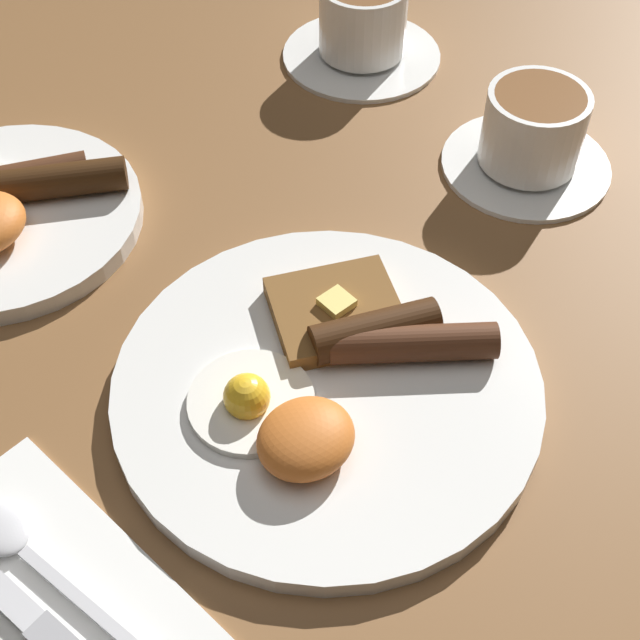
% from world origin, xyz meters
% --- Properties ---
extents(ground_plane, '(3.00, 3.00, 0.00)m').
position_xyz_m(ground_plane, '(0.00, 0.00, 0.00)').
color(ground_plane, brown).
extents(breakfast_plate_near, '(0.28, 0.28, 0.04)m').
position_xyz_m(breakfast_plate_near, '(0.00, -0.00, 0.01)').
color(breakfast_plate_near, white).
rests_on(breakfast_plate_near, ground_plane).
extents(breakfast_plate_far, '(0.22, 0.22, 0.05)m').
position_xyz_m(breakfast_plate_far, '(-0.07, 0.29, 0.01)').
color(breakfast_plate_far, white).
rests_on(breakfast_plate_far, ground_plane).
extents(teacup_near, '(0.14, 0.14, 0.07)m').
position_xyz_m(teacup_near, '(0.28, 0.05, 0.03)').
color(teacup_near, white).
rests_on(teacup_near, ground_plane).
extents(teacup_far, '(0.15, 0.15, 0.07)m').
position_xyz_m(teacup_far, '(0.30, 0.26, 0.03)').
color(teacup_far, white).
rests_on(teacup_far, ground_plane).
extents(napkin, '(0.12, 0.21, 0.01)m').
position_xyz_m(napkin, '(-0.21, 0.01, 0.00)').
color(napkin, white).
rests_on(napkin, ground_plane).
extents(knife, '(0.04, 0.16, 0.01)m').
position_xyz_m(knife, '(-0.22, -0.00, 0.01)').
color(knife, silver).
rests_on(knife, napkin).
extents(spoon, '(0.04, 0.16, 0.01)m').
position_xyz_m(spoon, '(-0.21, 0.04, 0.01)').
color(spoon, silver).
rests_on(spoon, napkin).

